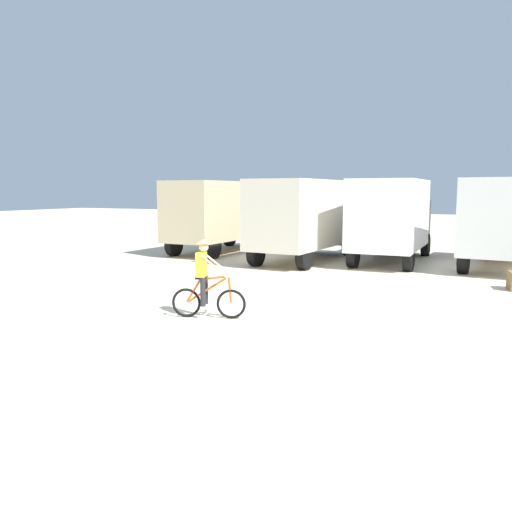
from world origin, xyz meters
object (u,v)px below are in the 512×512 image
at_px(box_truck_tan_camper, 219,213).
at_px(cyclist_orange_shirt, 206,282).
at_px(box_truck_cream_rv, 304,216).
at_px(box_truck_avon_van, 392,216).
at_px(box_truck_white_box, 503,218).

bearing_deg(box_truck_tan_camper, cyclist_orange_shirt, -61.82).
bearing_deg(box_truck_cream_rv, cyclist_orange_shirt, -82.10).
bearing_deg(cyclist_orange_shirt, box_truck_avon_van, 80.45).
bearing_deg(box_truck_tan_camper, box_truck_white_box, 0.56).
distance_m(box_truck_avon_van, cyclist_orange_shirt, 11.70).
relative_size(box_truck_tan_camper, box_truck_cream_rv, 0.99).
bearing_deg(box_truck_avon_van, box_truck_tan_camper, 179.54).
bearing_deg(box_truck_tan_camper, box_truck_avon_van, -0.46).
height_order(box_truck_cream_rv, box_truck_white_box, same).
bearing_deg(box_truck_tan_camper, box_truck_cream_rv, -15.66).
bearing_deg(box_truck_white_box, box_truck_tan_camper, -179.44).
relative_size(box_truck_tan_camper, cyclist_orange_shirt, 3.74).
relative_size(box_truck_cream_rv, box_truck_avon_van, 1.01).
xyz_separation_m(box_truck_tan_camper, box_truck_white_box, (12.22, 0.12, 0.00)).
distance_m(box_truck_tan_camper, box_truck_avon_van, 8.13).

